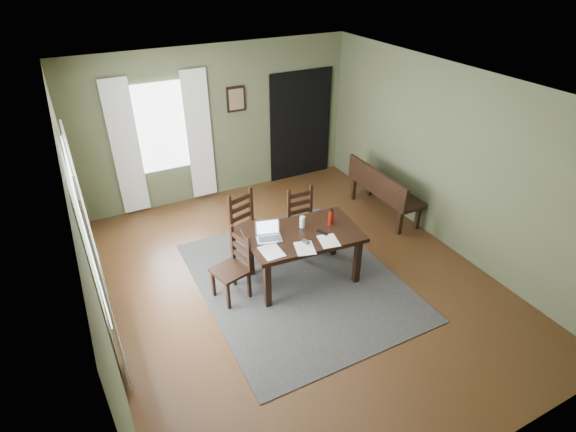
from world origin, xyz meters
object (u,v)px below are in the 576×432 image
chair_back_left (248,227)px  laptop (268,233)px  chair_back_right (304,221)px  bench (382,188)px  dining_table (304,239)px  water_bottle (331,217)px  chair_end (233,267)px

chair_back_left → laptop: (-0.00, -0.74, 0.32)m
chair_back_right → chair_back_left: bearing=167.4°
bench → laptop: size_ratio=4.00×
dining_table → bench: (2.05, 0.94, -0.15)m
chair_back_right → bench: bearing=12.0°
chair_back_right → water_bottle: 0.73m
bench → chair_back_right: bearing=99.9°
chair_back_left → chair_back_right: (0.82, -0.22, -0.02)m
chair_back_left → laptop: size_ratio=2.68×
laptop → water_bottle: bearing=8.8°
dining_table → laptop: bearing=170.0°
chair_back_left → bench: (2.51, 0.08, 0.01)m
chair_end → water_bottle: 1.48m
chair_back_left → laptop: 0.80m
dining_table → chair_back_left: bearing=123.0°
chair_end → chair_back_left: (0.53, 0.76, 0.03)m
water_bottle → dining_table: bearing=-176.1°
chair_back_left → chair_back_right: size_ratio=1.04×
chair_end → laptop: 0.63m
dining_table → chair_back_right: 0.76m
dining_table → water_bottle: water_bottle is taller
chair_end → chair_back_right: chair_back_right is taller
laptop → dining_table: bearing=-0.2°
dining_table → water_bottle: size_ratio=6.49×
dining_table → bench: bearing=29.6°
dining_table → chair_end: (-0.99, 0.10, -0.20)m
chair_end → bench: bearing=90.6°
dining_table → chair_end: chair_end is taller
bench → dining_table: bearing=114.6°
chair_back_right → bench: (1.69, 0.30, 0.03)m
chair_end → laptop: (0.53, 0.02, 0.35)m
chair_back_right → bench: 1.71m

